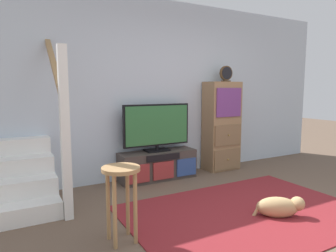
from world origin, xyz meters
The scene contains 10 objects.
ground_plane centered at (0.00, 0.00, 0.00)m, with size 20.00×20.00×0.00m, color brown.
back_wall centered at (0.00, 2.46, 1.35)m, with size 6.40×0.12×2.70m, color silver.
area_rug centered at (0.00, 0.60, 0.01)m, with size 2.60×1.80×0.01m, color maroon.
media_console centered at (-0.30, 2.19, 0.22)m, with size 1.18×0.38×0.43m.
television centered at (-0.30, 2.22, 0.81)m, with size 1.06×0.22×0.71m.
side_cabinet centered at (0.91, 2.20, 0.74)m, with size 0.58×0.38×1.48m.
desk_clock centered at (0.96, 2.19, 1.61)m, with size 0.24×0.08×0.26m.
staircase centered at (-2.24, 2.20, 0.37)m, with size 1.00×1.36×2.20m.
bar_stool_near centered at (-1.41, 0.68, 0.51)m, with size 0.34×0.34×0.68m.
dog centered at (0.24, 0.36, 0.12)m, with size 0.49×0.40×0.23m.
Camera 1 is at (-2.27, -1.75, 1.36)m, focal length 32.03 mm.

